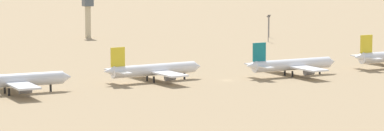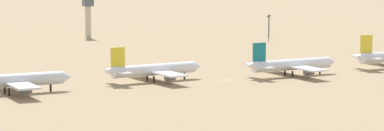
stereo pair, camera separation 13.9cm
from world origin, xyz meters
name	(u,v)px [view 2 (the right image)]	position (x,y,z in m)	size (l,w,h in m)	color
ground	(227,80)	(0.00, 0.00, 0.00)	(4000.00, 4000.00, 0.00)	#9E8460
parked_jet_teal_1	(10,81)	(-82.33, 1.33, 4.72)	(43.44, 36.34, 14.39)	silver
parked_jet_yellow_2	(153,70)	(-26.30, 8.58, 4.49)	(41.47, 35.05, 13.69)	white
parked_jet_teal_3	(291,65)	(28.15, -0.37, 4.51)	(41.63, 34.98, 13.76)	white
control_tower	(88,13)	(10.67, 185.05, 13.53)	(5.20, 5.20, 22.42)	#C6B793
light_pole_west	(268,27)	(88.87, 121.87, 7.98)	(1.80, 0.50, 13.61)	#59595E
light_pole_east	(269,24)	(102.21, 143.93, 7.41)	(1.80, 0.50, 12.51)	#59595E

